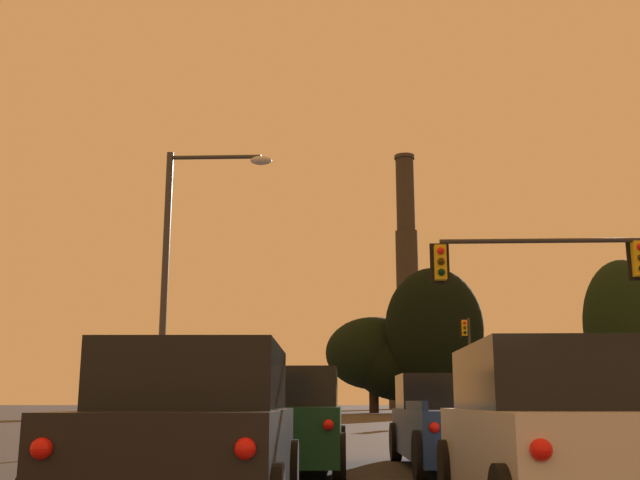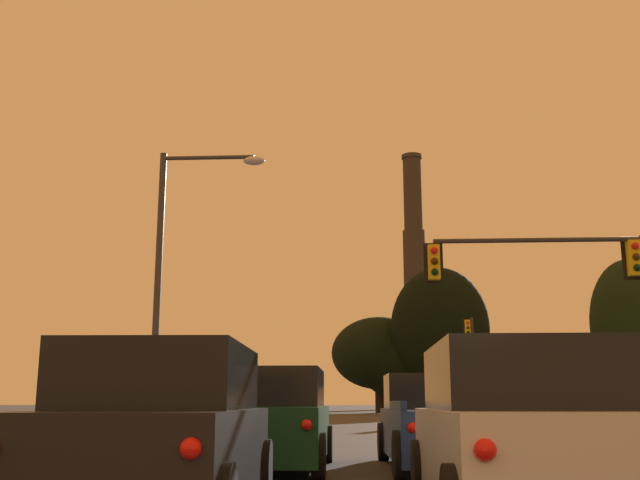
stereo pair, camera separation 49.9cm
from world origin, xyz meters
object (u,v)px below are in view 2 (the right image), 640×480
object	(u,v)px
suv_center_lane_second	(523,435)
suv_left_lane_front	(274,421)
smokestack	(416,305)
traffic_light_overhead_right	(571,282)
traffic_light_far_right	(471,353)
street_lamp	(175,261)
suv_left_lane_second	(161,434)
pickup_truck_center_lane_front	(440,425)

from	to	relation	value
suv_center_lane_second	suv_left_lane_front	bearing A→B (deg)	118.83
smokestack	suv_left_lane_front	bearing A→B (deg)	-95.48
traffic_light_overhead_right	smokestack	size ratio (longest dim) A/B	0.14
traffic_light_far_right	street_lamp	distance (m)	32.02
suv_left_lane_second	traffic_light_far_right	distance (m)	43.34
suv_left_lane_second	suv_left_lane_front	xyz separation A→B (m)	(0.53, 6.08, 0.00)
traffic_light_far_right	smokestack	bearing A→B (deg)	88.08
pickup_truck_center_lane_front	suv_left_lane_front	world-z (taller)	suv_left_lane_front
suv_left_lane_second	smokestack	bearing A→B (deg)	82.43
traffic_light_overhead_right	traffic_light_far_right	xyz separation A→B (m)	(1.13, 28.40, -0.27)
suv_left_lane_second	traffic_light_far_right	xyz separation A→B (m)	(9.49, 42.15, 3.50)
traffic_light_far_right	street_lamp	xyz separation A→B (m)	(-12.65, -29.40, 0.82)
street_lamp	pickup_truck_center_lane_front	bearing A→B (deg)	-41.53
suv_left_lane_second	suv_center_lane_second	distance (m)	3.88
suv_center_lane_second	street_lamp	world-z (taller)	street_lamp
traffic_light_overhead_right	street_lamp	world-z (taller)	street_lamp
suv_left_lane_front	street_lamp	xyz separation A→B (m)	(-3.69, 6.66, 4.32)
street_lamp	smokestack	xyz separation A→B (m)	(15.59, 117.40, 13.56)
suv_left_lane_second	traffic_light_overhead_right	distance (m)	16.52
pickup_truck_center_lane_front	suv_left_lane_front	bearing A→B (deg)	-171.15
suv_left_lane_second	street_lamp	distance (m)	13.82
smokestack	street_lamp	bearing A→B (deg)	-97.57
suv_left_lane_second	street_lamp	bearing A→B (deg)	101.82
suv_left_lane_front	suv_center_lane_second	bearing A→B (deg)	-61.79
suv_left_lane_second	smokestack	xyz separation A→B (m)	(12.43, 130.15, 17.89)
pickup_truck_center_lane_front	traffic_light_overhead_right	world-z (taller)	traffic_light_overhead_right
street_lamp	suv_left_lane_second	bearing A→B (deg)	-76.07
pickup_truck_center_lane_front	street_lamp	size ratio (longest dim) A/B	0.65
suv_left_lane_second	suv_center_lane_second	xyz separation A→B (m)	(3.88, -0.03, 0.00)
traffic_light_overhead_right	street_lamp	xyz separation A→B (m)	(-11.51, -1.00, 0.55)
street_lamp	smokestack	world-z (taller)	smokestack
smokestack	suv_center_lane_second	bearing A→B (deg)	-93.76
suv_center_lane_second	traffic_light_far_right	world-z (taller)	traffic_light_far_right
suv_left_lane_front	street_lamp	world-z (taller)	street_lamp
suv_left_lane_second	smokestack	size ratio (longest dim) A/B	0.10
pickup_truck_center_lane_front	traffic_light_far_right	world-z (taller)	traffic_light_far_right
street_lamp	smokestack	bearing A→B (deg)	82.43
pickup_truck_center_lane_front	traffic_light_far_right	bearing A→B (deg)	78.82
suv_left_lane_front	street_lamp	distance (m)	8.75
traffic_light_far_right	suv_left_lane_front	bearing A→B (deg)	-103.95
suv_center_lane_second	smokestack	xyz separation A→B (m)	(8.56, 130.18, 17.89)
traffic_light_far_right	suv_left_lane_second	bearing A→B (deg)	-102.69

